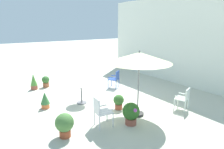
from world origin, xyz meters
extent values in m
plane|color=beige|center=(0.00, 0.00, 0.00)|extent=(60.00, 60.00, 0.00)
cube|color=silver|center=(0.00, 4.62, 2.27)|extent=(9.87, 0.30, 4.53)
cylinder|color=#2D2D2D|center=(2.20, 0.15, 0.04)|extent=(0.44, 0.44, 0.08)
cylinder|color=slate|center=(2.20, 0.15, 1.11)|extent=(0.04, 0.04, 2.21)
cone|color=beige|center=(2.20, 0.15, 2.04)|extent=(2.15, 2.15, 0.35)
sphere|color=slate|center=(2.20, 0.15, 2.24)|extent=(0.06, 0.06, 0.06)
cylinder|color=silver|center=(0.09, -0.98, 0.75)|extent=(0.74, 0.74, 0.02)
cylinder|color=slate|center=(0.09, -0.98, 0.37)|extent=(0.06, 0.06, 0.74)
cylinder|color=slate|center=(0.09, -0.98, 0.01)|extent=(0.41, 0.41, 0.03)
cube|color=silver|center=(2.19, -1.25, 0.47)|extent=(0.50, 0.53, 0.04)
cube|color=silver|center=(2.17, -1.47, 0.72)|extent=(0.43, 0.09, 0.47)
cube|color=silver|center=(2.39, -1.27, 0.59)|extent=(0.09, 0.44, 0.03)
cube|color=silver|center=(1.99, -1.23, 0.59)|extent=(0.09, 0.44, 0.03)
cylinder|color=silver|center=(2.42, -1.05, 0.22)|extent=(0.04, 0.04, 0.45)
cylinder|color=silver|center=(2.01, -1.01, 0.22)|extent=(0.04, 0.04, 0.45)
cylinder|color=silver|center=(2.37, -1.50, 0.22)|extent=(0.04, 0.04, 0.45)
cylinder|color=silver|center=(1.96, -1.45, 0.22)|extent=(0.04, 0.04, 0.45)
cube|color=#2B4A9F|center=(-0.84, 1.24, 0.46)|extent=(0.64, 0.64, 0.04)
cube|color=#2B4A9F|center=(-0.67, 1.35, 0.67)|extent=(0.28, 0.39, 0.39)
cube|color=#2B4A9F|center=(-0.96, 1.41, 0.58)|extent=(0.36, 0.26, 0.03)
cube|color=#2B4A9F|center=(-0.72, 1.06, 0.58)|extent=(0.36, 0.26, 0.03)
cylinder|color=#2B4A9F|center=(-1.13, 1.29, 0.22)|extent=(0.04, 0.04, 0.44)
cylinder|color=#2B4A9F|center=(-0.89, 0.94, 0.22)|extent=(0.04, 0.04, 0.44)
cylinder|color=#2B4A9F|center=(-0.79, 1.53, 0.22)|extent=(0.04, 0.04, 0.44)
cylinder|color=#2B4A9F|center=(-0.55, 1.18, 0.22)|extent=(0.04, 0.04, 0.44)
cube|color=white|center=(2.76, 1.81, 0.43)|extent=(0.56, 0.59, 0.04)
cube|color=white|center=(2.94, 1.88, 0.64)|extent=(0.19, 0.43, 0.38)
cube|color=white|center=(2.68, 2.01, 0.55)|extent=(0.37, 0.17, 0.03)
cube|color=white|center=(2.83, 1.61, 0.55)|extent=(0.37, 0.17, 0.03)
cylinder|color=white|center=(2.50, 1.95, 0.21)|extent=(0.04, 0.04, 0.41)
cylinder|color=white|center=(2.65, 1.54, 0.21)|extent=(0.04, 0.04, 0.41)
cylinder|color=white|center=(2.86, 2.08, 0.21)|extent=(0.04, 0.04, 0.41)
cylinder|color=white|center=(3.01, 1.68, 0.21)|extent=(0.04, 0.04, 0.41)
cylinder|color=#A05B3A|center=(-2.89, -1.52, 0.11)|extent=(0.30, 0.30, 0.22)
cylinder|color=#382819|center=(-2.89, -1.52, 0.21)|extent=(0.27, 0.27, 0.02)
sphere|color=#37672F|center=(-2.89, -1.52, 0.38)|extent=(0.37, 0.37, 0.37)
sphere|color=#EE462D|center=(-2.83, -1.41, 0.42)|extent=(0.09, 0.09, 0.09)
sphere|color=#EE462D|center=(-3.02, -1.53, 0.41)|extent=(0.07, 0.07, 0.07)
sphere|color=#EE462D|center=(-2.97, -1.61, 0.39)|extent=(0.09, 0.09, 0.09)
cylinder|color=#A34F38|center=(1.42, -0.10, 0.10)|extent=(0.28, 0.28, 0.20)
cylinder|color=#382819|center=(1.42, -0.10, 0.19)|extent=(0.25, 0.25, 0.02)
sphere|color=#33642A|center=(1.42, -0.10, 0.37)|extent=(0.40, 0.40, 0.40)
cylinder|color=#9B503B|center=(-2.82, -2.11, 0.10)|extent=(0.32, 0.32, 0.21)
cylinder|color=#382819|center=(-2.82, -2.11, 0.20)|extent=(0.28, 0.28, 0.02)
cone|color=#4E8E39|center=(-2.82, -2.11, 0.49)|extent=(0.32, 0.32, 0.57)
cylinder|color=brown|center=(2.11, -2.48, 0.11)|extent=(0.32, 0.32, 0.22)
cylinder|color=#382819|center=(2.11, -2.48, 0.21)|extent=(0.28, 0.28, 0.02)
sphere|color=#457137|center=(2.11, -2.48, 0.44)|extent=(0.53, 0.53, 0.53)
cylinder|color=brown|center=(2.59, -0.48, 0.11)|extent=(0.36, 0.36, 0.21)
cylinder|color=#382819|center=(2.59, -0.48, 0.20)|extent=(0.31, 0.31, 0.02)
sphere|color=#27581E|center=(2.59, -0.48, 0.45)|extent=(0.55, 0.55, 0.55)
sphere|color=#B24DA9|center=(2.82, -0.51, 0.57)|extent=(0.12, 0.12, 0.12)
sphere|color=#B24DA9|center=(2.76, -0.35, 0.47)|extent=(0.10, 0.10, 0.10)
sphere|color=#B24DA9|center=(2.57, -0.29, 0.44)|extent=(0.16, 0.16, 0.16)
sphere|color=#B24DA9|center=(2.76, -0.37, 0.41)|extent=(0.12, 0.12, 0.12)
cylinder|color=#D0693A|center=(-0.21, -2.34, 0.09)|extent=(0.30, 0.30, 0.18)
cylinder|color=#382819|center=(-0.21, -2.34, 0.17)|extent=(0.26, 0.26, 0.02)
cone|color=#3C763D|center=(-0.21, -2.34, 0.41)|extent=(0.34, 0.34, 0.46)
camera|label=1|loc=(7.08, -4.28, 3.10)|focal=32.31mm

